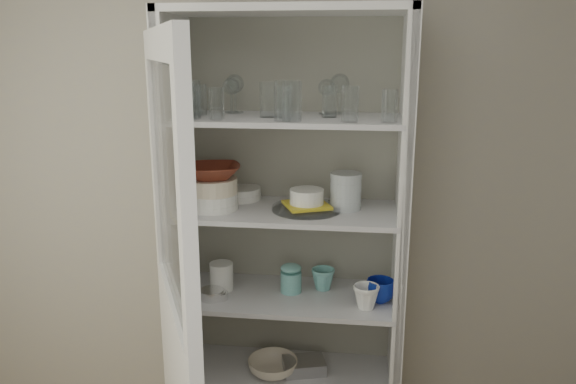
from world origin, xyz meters
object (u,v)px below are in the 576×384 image
Objects in this scene: mug_white at (366,297)px; white_canister at (222,276)px; plate_stack_front at (213,201)px; tin_box at (304,366)px; cream_bowl at (213,186)px; white_ramekin at (307,196)px; glass_platter at (307,208)px; teal_jar at (291,280)px; goblet_3 at (340,92)px; yellow_trivet at (307,205)px; goblet_1 at (235,92)px; goblet_2 at (326,95)px; cream_dish at (273,366)px; cupboard_door at (179,361)px; plate_stack_back at (240,193)px; mug_blue at (380,291)px; goblet_0 at (231,94)px; measuring_cups at (212,294)px; grey_bowl_stack at (346,191)px; pantry_cabinet at (290,271)px; mug_teal at (323,279)px; terracotta_bowl at (212,172)px.

white_canister reaches higher than mug_white.
plate_stack_front is 1.12× the size of tin_box.
white_ramekin is at bearing 4.41° from cream_bowl.
teal_jar is (-0.07, 0.04, -0.35)m from glass_platter.
glass_platter is (-0.13, -0.14, -0.49)m from goblet_3.
yellow_trivet is (0.40, 0.03, -0.08)m from cream_bowl.
teal_jar is (0.26, -0.08, -0.83)m from goblet_1.
goblet_2 is 0.44m from white_ramekin.
cream_dish is at bearing -35.18° from goblet_1.
cupboard_door reaches higher than goblet_1.
goblet_1 reaches higher than mug_white.
mug_blue is at bearing -13.97° from plate_stack_back.
mug_blue is at bearing 71.29° from mug_white.
plate_stack_front reaches higher than tin_box.
goblet_0 is 1.54× the size of measuring_cups.
plate_stack_back reaches higher than cream_dish.
white_canister is at bearing -118.77° from plate_stack_back.
white_ramekin is (0.35, -0.12, -0.42)m from goblet_0.
tin_box is at bearing 105.94° from yellow_trivet.
glass_platter is at bearing -166.37° from grey_bowl_stack.
pantry_cabinet reaches higher than grey_bowl_stack.
teal_jar reaches higher than mug_blue.
yellow_trivet is at bearing 0.00° from white_ramekin.
goblet_0 is 1.29× the size of mug_blue.
cream_dish is (0.24, -0.03, -0.43)m from white_canister.
mug_teal is (0.48, 0.11, -0.45)m from cream_bowl.
yellow_trivet reaches higher than teal_jar.
pantry_cabinet reaches higher than yellow_trivet.
pantry_cabinet is 0.36m from yellow_trivet.
cream_bowl is 1.11× the size of tin_box.
white_ramekin is (0.40, 0.03, 0.03)m from plate_stack_front.
cupboard_door is 18.72× the size of measuring_cups.
cupboard_door is at bearing -94.84° from goblet_1.
white_ramekin is (0.33, -0.12, -0.43)m from goblet_1.
goblet_2 reaches higher than teal_jar.
mug_teal is (0.07, 0.08, -0.36)m from glass_platter.
goblet_0 is 0.87m from teal_jar.
goblet_0 is 0.71× the size of cream_dish.
mug_white is at bearing -23.96° from tin_box.
goblet_1 reaches higher than cream_dish.
mug_teal is at bearing -88.01° from goblet_2.
mug_white is 0.36m from teal_jar.
cupboard_door reaches higher than yellow_trivet.
terracotta_bowl is at bearing 0.00° from plate_stack_front.
pantry_cabinet reaches higher than cream_bowl.
cupboard_door is 12.50× the size of grey_bowl_stack.
glass_platter is 0.57m from measuring_cups.
measuring_cups is (-0.41, -0.08, -0.44)m from white_ramekin.
pantry_cabinet is at bearing 19.46° from plate_stack_front.
plate_stack_back is at bearing 138.19° from cream_dish.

